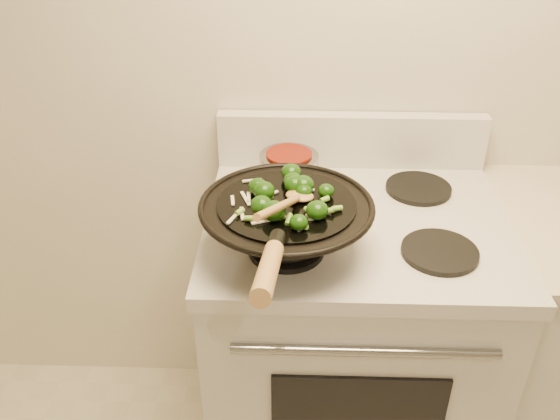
{
  "coord_description": "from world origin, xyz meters",
  "views": [
    {
      "loc": [
        -0.28,
        -0.12,
        1.74
      ],
      "look_at": [
        -0.32,
        1.03,
        1.03
      ],
      "focal_mm": 38.0,
      "sensor_mm": 36.0,
      "label": 1
    }
  ],
  "objects": [
    {
      "name": "stove",
      "position": [
        -0.12,
        1.17,
        0.47
      ],
      "size": [
        0.78,
        0.67,
        1.08
      ],
      "color": "silver",
      "rests_on": "ground"
    },
    {
      "name": "stirfry",
      "position": [
        -0.3,
        1.03,
        1.07
      ],
      "size": [
        0.25,
        0.26,
        0.04
      ],
      "color": "#133808",
      "rests_on": "wok"
    },
    {
      "name": "wooden_spoon",
      "position": [
        -0.3,
        0.96,
        1.09
      ],
      "size": [
        0.13,
        0.29,
        0.12
      ],
      "color": "#A87C42",
      "rests_on": "wok"
    },
    {
      "name": "wok",
      "position": [
        -0.3,
        1.01,
        1.0
      ],
      "size": [
        0.4,
        0.66,
        0.25
      ],
      "color": "black",
      "rests_on": "stove"
    },
    {
      "name": "saucepan",
      "position": [
        -0.3,
        1.32,
        0.98
      ],
      "size": [
        0.16,
        0.26,
        0.1
      ],
      "color": "gray",
      "rests_on": "stove"
    }
  ]
}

